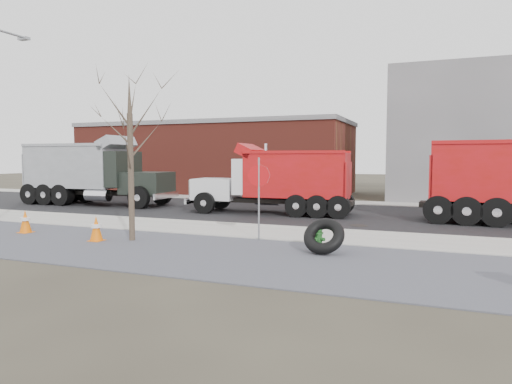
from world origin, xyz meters
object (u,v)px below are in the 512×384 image
at_px(truck_tire, 324,236).
at_px(dump_truck_red_b, 278,179).
at_px(fire_hydrant, 318,240).
at_px(dump_truck_grey, 93,171).
at_px(stop_sign, 259,184).

height_order(truck_tire, dump_truck_red_b, dump_truck_red_b).
xyz_separation_m(fire_hydrant, dump_truck_grey, (-14.71, 7.95, 1.57)).
height_order(stop_sign, dump_truck_grey, dump_truck_grey).
bearing_deg(stop_sign, dump_truck_red_b, 109.22).
height_order(truck_tire, stop_sign, stop_sign).
bearing_deg(dump_truck_grey, truck_tire, -31.75).
bearing_deg(dump_truck_grey, dump_truck_red_b, -4.39).
height_order(dump_truck_red_b, dump_truck_grey, dump_truck_grey).
distance_m(fire_hydrant, dump_truck_red_b, 8.67).
xyz_separation_m(truck_tire, stop_sign, (-2.37, 1.22, 1.31)).
xyz_separation_m(truck_tire, dump_truck_red_b, (-4.00, 7.92, 1.15)).
relative_size(dump_truck_red_b, dump_truck_grey, 0.92).
relative_size(fire_hydrant, truck_tire, 0.61).
height_order(fire_hydrant, stop_sign, stop_sign).
bearing_deg(fire_hydrant, stop_sign, 179.27).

